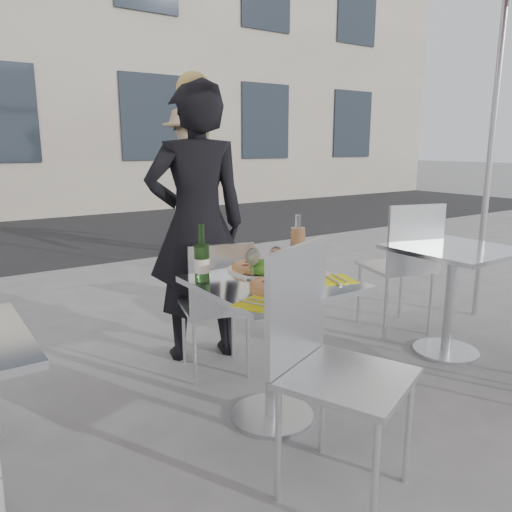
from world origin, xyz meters
TOP-DOWN VIEW (x-y plane):
  - ground at (0.00, 0.00)m, footprint 80.00×80.00m
  - street_asphalt at (0.00, 6.50)m, footprint 24.00×5.00m
  - main_table at (0.00, 0.00)m, footprint 0.72×0.72m
  - side_table_right at (1.50, 0.00)m, footprint 0.72×0.72m
  - chair_far at (0.02, 0.58)m, footprint 0.48×0.49m
  - chair_near at (-0.14, -0.53)m, footprint 0.61×0.62m
  - side_chair_rfar at (1.53, 0.43)m, footprint 0.57×0.58m
  - woman_diner at (0.08, 0.95)m, footprint 0.75×0.60m
  - pedestrian_b at (1.56, 3.87)m, footprint 1.24×1.42m
  - pizza_near at (-0.02, -0.12)m, footprint 0.33×0.33m
  - pizza_far at (0.08, 0.21)m, footprint 0.35×0.35m
  - salad_plate at (0.02, 0.10)m, footprint 0.22×0.22m
  - wine_bottle at (-0.31, 0.16)m, footprint 0.07×0.08m
  - carafe at (0.29, 0.17)m, footprint 0.08×0.08m
  - sugar_shaker at (0.25, 0.10)m, footprint 0.06×0.06m
  - wineglass_white_a at (-0.07, 0.08)m, footprint 0.07×0.07m
  - wineglass_white_b at (-0.05, 0.11)m, footprint 0.07×0.07m
  - wineglass_red_a at (0.07, 0.07)m, footprint 0.07×0.07m
  - wineglass_red_b at (0.18, 0.06)m, footprint 0.07×0.07m
  - napkin_left at (-0.27, -0.27)m, footprint 0.24×0.24m
  - napkin_right at (0.27, -0.16)m, footprint 0.23×0.23m

SIDE VIEW (x-z plane):
  - ground at x=0.00m, z-range 0.00..0.00m
  - street_asphalt at x=0.00m, z-range 0.00..0.00m
  - chair_far at x=0.02m, z-range 0.08..0.94m
  - main_table at x=0.00m, z-range 0.16..0.91m
  - side_table_right at x=1.50m, z-range 0.16..0.91m
  - side_chair_rfar at x=1.53m, z-range 0.09..1.09m
  - chair_near at x=-0.14m, z-range 0.09..1.12m
  - napkin_left at x=-0.27m, z-range 0.75..0.76m
  - napkin_right at x=0.27m, z-range 0.75..0.76m
  - pizza_near at x=-0.02m, z-range 0.75..0.77m
  - pizza_far at x=0.08m, z-range 0.75..0.78m
  - salad_plate at x=0.02m, z-range 0.74..0.83m
  - sugar_shaker at x=0.25m, z-range 0.75..0.86m
  - wineglass_white_a at x=-0.07m, z-range 0.78..0.94m
  - wineglass_white_b at x=-0.05m, z-range 0.78..0.94m
  - wineglass_red_a at x=0.07m, z-range 0.78..0.94m
  - wineglass_red_b at x=0.18m, z-range 0.78..0.94m
  - wine_bottle at x=-0.31m, z-range 0.72..1.01m
  - carafe at x=0.29m, z-range 0.72..1.01m
  - woman_diner at x=0.08m, z-range 0.00..1.81m
  - pedestrian_b at x=1.56m, z-range 0.00..1.91m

